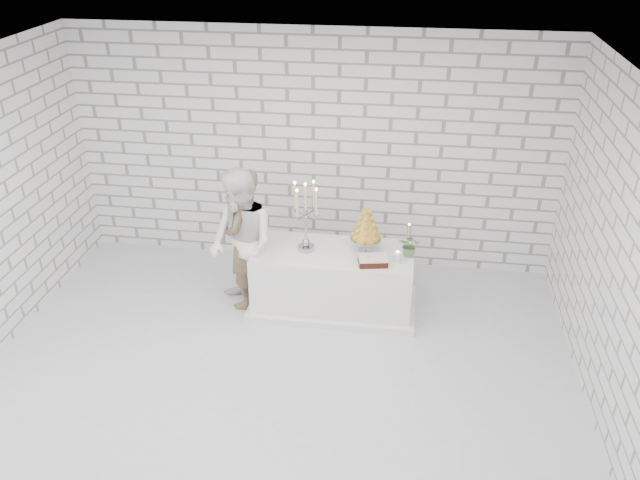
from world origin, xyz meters
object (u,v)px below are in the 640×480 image
(candelabra, at_px, (306,217))
(groom, at_px, (243,239))
(cake_table, at_px, (333,280))
(croquembouche, at_px, (366,229))
(bride, at_px, (242,244))

(candelabra, bearing_deg, groom, -177.64)
(cake_table, relative_size, candelabra, 2.18)
(cake_table, distance_m, croquembouche, 0.74)
(croquembouche, bearing_deg, cake_table, -169.84)
(bride, xyz_separation_m, croquembouche, (1.36, 0.26, 0.16))
(cake_table, relative_size, groom, 1.06)
(cake_table, xyz_separation_m, croquembouche, (0.36, 0.06, 0.65))
(bride, relative_size, croquembouche, 3.15)
(candelabra, distance_m, croquembouche, 0.68)
(groom, relative_size, croquembouche, 3.07)
(candelabra, height_order, croquembouche, candelabra)
(groom, distance_m, croquembouche, 1.40)
(bride, height_order, croquembouche, bride)
(bride, bearing_deg, groom, 147.59)
(candelabra, bearing_deg, bride, -164.83)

